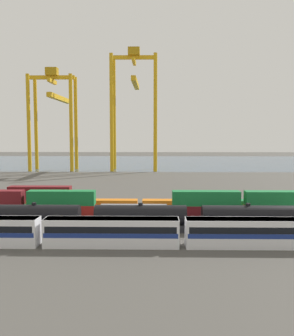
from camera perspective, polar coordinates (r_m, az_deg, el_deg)
name	(u,v)px	position (r m, az deg, el deg)	size (l,w,h in m)	color
ground_plane	(115,185)	(116.04, -4.73, -2.57)	(420.00, 420.00, 0.00)	#4C4944
harbour_water	(133,162)	(210.68, -2.11, 0.89)	(400.00, 110.00, 0.01)	#384C60
passenger_train	(112,231)	(53.66, -5.26, -9.26)	(57.12, 3.14, 3.90)	silver
freight_tank_row	(141,218)	(61.61, -0.96, -7.35)	(48.54, 3.05, 4.51)	#232326
shipping_container_3	(62,212)	(71.91, -12.50, -6.36)	(12.10, 2.44, 2.60)	#AD211C
shipping_container_4	(62,198)	(71.44, -12.54, -4.32)	(12.10, 2.44, 2.60)	#197538
shipping_container_5	(134,212)	(70.03, -2.00, -6.55)	(12.10, 2.44, 2.60)	slate
shipping_container_6	(206,212)	(70.55, 8.71, -6.52)	(12.10, 2.44, 2.60)	maroon
shipping_container_7	(206,198)	(70.07, 8.74, -4.44)	(12.10, 2.44, 2.60)	#197538
shipping_container_8	(278,213)	(73.42, 18.91, -6.28)	(12.10, 2.44, 2.60)	orange
shipping_container_9	(279,198)	(72.96, 18.97, -4.28)	(12.10, 2.44, 2.60)	#197538
shipping_container_13	(40,206)	(78.73, -15.54, -5.44)	(12.10, 2.44, 2.60)	orange
shipping_container_14	(40,193)	(78.30, -15.58, -3.56)	(12.10, 2.44, 2.60)	maroon
shipping_container_15	(107,206)	(76.05, -6.01, -5.64)	(12.10, 2.44, 2.60)	orange
shipping_container_16	(173,206)	(75.57, 3.92, -5.70)	(12.10, 2.44, 2.60)	orange
shipping_container_17	(240,207)	(77.33, 13.69, -5.58)	(12.10, 2.44, 2.60)	#197538
gantry_crane_west	(55,108)	(171.49, -13.54, 8.63)	(19.12, 37.21, 42.93)	gold
gantry_crane_central	(134,97)	(165.94, -1.89, 10.45)	(19.45, 35.01, 51.00)	gold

